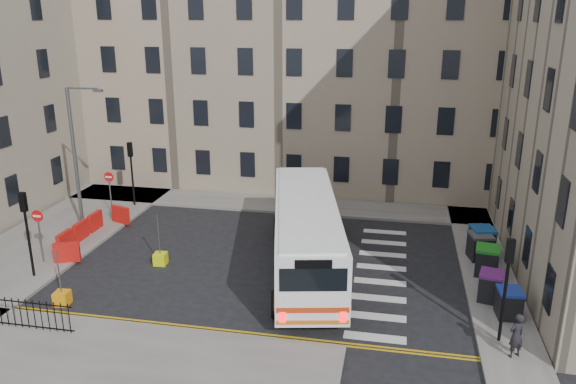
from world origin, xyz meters
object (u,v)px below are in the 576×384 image
(streetlamp, at_px, (75,158))
(wheelie_bin_d, at_px, (480,246))
(bus, at_px, (306,232))
(wheelie_bin_c, at_px, (487,260))
(wheelie_bin_a, at_px, (509,303))
(wheelie_bin_b, at_px, (491,286))
(wheelie_bin_e, at_px, (482,240))
(bollard_yellow, at_px, (161,259))
(bollard_chevron, at_px, (62,298))
(pedestrian, at_px, (516,335))

(streetlamp, height_order, wheelie_bin_d, streetlamp)
(bus, xyz_separation_m, wheelie_bin_d, (8.40, 2.63, -1.16))
(streetlamp, relative_size, wheelie_bin_c, 5.91)
(wheelie_bin_a, distance_m, wheelie_bin_b, 1.44)
(wheelie_bin_e, bearing_deg, wheelie_bin_c, -103.71)
(streetlamp, xyz_separation_m, bollard_yellow, (6.21, -3.38, -4.04))
(wheelie_bin_d, bearing_deg, wheelie_bin_a, -97.26)
(bollard_yellow, bearing_deg, wheelie_bin_e, 14.92)
(wheelie_bin_a, height_order, bollard_yellow, wheelie_bin_a)
(bollard_chevron, bearing_deg, wheelie_bin_e, 25.85)
(bus, xyz_separation_m, wheelie_bin_e, (8.56, 3.35, -1.12))
(bus, bearing_deg, wheelie_bin_a, -30.99)
(wheelie_bin_b, bearing_deg, pedestrian, -73.52)
(pedestrian, bearing_deg, wheelie_bin_a, -127.53)
(bus, distance_m, pedestrian, 10.50)
(bus, bearing_deg, bollard_yellow, 174.67)
(wheelie_bin_c, xyz_separation_m, pedestrian, (0.10, -6.83, 0.17))
(streetlamp, relative_size, wheelie_bin_b, 6.14)
(wheelie_bin_c, height_order, wheelie_bin_d, wheelie_bin_c)
(wheelie_bin_e, distance_m, bollard_yellow, 16.27)
(wheelie_bin_d, xyz_separation_m, pedestrian, (0.19, -8.58, 0.18))
(wheelie_bin_d, xyz_separation_m, bollard_chevron, (-18.02, -8.09, -0.52))
(wheelie_bin_b, xyz_separation_m, wheelie_bin_c, (0.17, 2.58, 0.05))
(streetlamp, bearing_deg, pedestrian, -21.13)
(wheelie_bin_a, bearing_deg, wheelie_bin_b, 107.27)
(wheelie_bin_b, bearing_deg, streetlamp, -178.09)
(pedestrian, height_order, bollard_chevron, pedestrian)
(wheelie_bin_a, xyz_separation_m, wheelie_bin_e, (-0.29, 6.39, 0.11))
(wheelie_bin_a, height_order, wheelie_bin_b, wheelie_bin_b)
(bus, relative_size, wheelie_bin_c, 9.35)
(wheelie_bin_a, bearing_deg, streetlamp, 161.96)
(wheelie_bin_d, relative_size, bollard_chevron, 2.31)
(pedestrian, height_order, bollard_yellow, pedestrian)
(wheelie_bin_b, xyz_separation_m, pedestrian, (0.26, -4.25, 0.22))
(wheelie_bin_d, bearing_deg, wheelie_bin_c, -98.61)
(bus, distance_m, wheelie_bin_e, 9.26)
(bus, height_order, wheelie_bin_c, bus)
(wheelie_bin_a, bearing_deg, wheelie_bin_c, 91.22)
(bollard_yellow, bearing_deg, bus, 6.70)
(wheelie_bin_a, height_order, wheelie_bin_e, wheelie_bin_e)
(wheelie_bin_b, distance_m, wheelie_bin_e, 5.05)
(wheelie_bin_a, xyz_separation_m, wheelie_bin_b, (-0.52, 1.34, 0.03))
(wheelie_bin_e, height_order, bollard_chevron, wheelie_bin_e)
(wheelie_bin_e, relative_size, bollard_chevron, 2.45)
(streetlamp, xyz_separation_m, wheelie_bin_d, (21.76, 0.09, -3.52))
(wheelie_bin_b, xyz_separation_m, bollard_yellow, (-15.48, 0.86, -0.48))
(bus, height_order, pedestrian, bus)
(wheelie_bin_b, relative_size, bollard_yellow, 2.21)
(wheelie_bin_a, bearing_deg, pedestrian, -99.04)
(bollard_yellow, xyz_separation_m, bollard_chevron, (-2.47, -4.62, 0.00))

